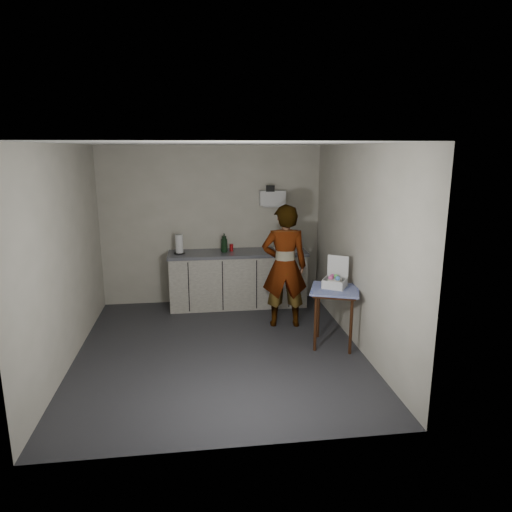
{
  "coord_description": "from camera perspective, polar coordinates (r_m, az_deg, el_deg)",
  "views": [
    {
      "loc": [
        -0.25,
        -5.48,
        2.55
      ],
      "look_at": [
        0.53,
        0.45,
        1.13
      ],
      "focal_mm": 32.0,
      "sensor_mm": 36.0,
      "label": 1
    }
  ],
  "objects": [
    {
      "name": "side_table",
      "position": [
        6.01,
        9.83,
        -4.95
      ],
      "size": [
        0.77,
        0.77,
        0.78
      ],
      "rotation": [
        0.0,
        0.0,
        -0.35
      ],
      "color": "#3A190D",
      "rests_on": "ground"
    },
    {
      "name": "ground",
      "position": [
        6.05,
        -4.56,
        -11.61
      ],
      "size": [
        4.0,
        4.0,
        0.0
      ],
      "primitive_type": "plane",
      "color": "#27262B",
      "rests_on": "ground"
    },
    {
      "name": "soap_bottle",
      "position": [
        7.34,
        -3.99,
        1.64
      ],
      "size": [
        0.12,
        0.12,
        0.3
      ],
      "primitive_type": "imported",
      "rotation": [
        0.0,
        0.0,
        0.04
      ],
      "color": "black",
      "rests_on": "kitchen_counter"
    },
    {
      "name": "wall_back",
      "position": [
        7.58,
        -5.55,
        3.81
      ],
      "size": [
        3.6,
        0.02,
        2.6
      ],
      "primitive_type": "cube",
      "color": "#B5B09E",
      "rests_on": "ground"
    },
    {
      "name": "ceiling",
      "position": [
        5.48,
        -5.07,
        13.81
      ],
      "size": [
        3.6,
        4.0,
        0.01
      ],
      "primitive_type": "cube",
      "color": "white",
      "rests_on": "wall_back"
    },
    {
      "name": "soda_can",
      "position": [
        7.43,
        -3.09,
        1.06
      ],
      "size": [
        0.06,
        0.06,
        0.11
      ],
      "primitive_type": "cylinder",
      "color": "red",
      "rests_on": "kitchen_counter"
    },
    {
      "name": "dish_rack",
      "position": [
        7.51,
        3.85,
        1.24
      ],
      "size": [
        0.42,
        0.31,
        0.29
      ],
      "color": "white",
      "rests_on": "kitchen_counter"
    },
    {
      "name": "kitchen_counter",
      "position": [
        7.51,
        -2.26,
        -3.05
      ],
      "size": [
        2.24,
        0.62,
        0.91
      ],
      "color": "black",
      "rests_on": "ground"
    },
    {
      "name": "wall_left",
      "position": [
        5.83,
        -22.67,
        -0.05
      ],
      "size": [
        0.02,
        4.0,
        2.6
      ],
      "primitive_type": "cube",
      "color": "#B5B09E",
      "rests_on": "ground"
    },
    {
      "name": "standing_man",
      "position": [
        6.55,
        3.58,
        -1.28
      ],
      "size": [
        0.69,
        0.49,
        1.79
      ],
      "primitive_type": "imported",
      "rotation": [
        0.0,
        0.0,
        3.04
      ],
      "color": "#B2A593",
      "rests_on": "ground"
    },
    {
      "name": "wall_right",
      "position": [
        5.98,
        12.6,
        0.98
      ],
      "size": [
        0.02,
        4.0,
        2.6
      ],
      "primitive_type": "cube",
      "color": "#B5B09E",
      "rests_on": "ground"
    },
    {
      "name": "bakery_box",
      "position": [
        6.02,
        9.84,
        -3.02
      ],
      "size": [
        0.39,
        0.39,
        0.39
      ],
      "rotation": [
        0.0,
        0.0,
        -0.55
      ],
      "color": "white",
      "rests_on": "side_table"
    },
    {
      "name": "dark_bottle",
      "position": [
        7.43,
        -4.0,
        1.57
      ],
      "size": [
        0.07,
        0.07,
        0.25
      ],
      "primitive_type": "cylinder",
      "color": "black",
      "rests_on": "kitchen_counter"
    },
    {
      "name": "paper_towel",
      "position": [
        7.32,
        -9.57,
        1.41
      ],
      "size": [
        0.17,
        0.17,
        0.31
      ],
      "color": "black",
      "rests_on": "kitchen_counter"
    },
    {
      "name": "wall_shelf",
      "position": [
        7.54,
        2.06,
        7.25
      ],
      "size": [
        0.42,
        0.18,
        0.37
      ],
      "color": "white",
      "rests_on": "ground"
    }
  ]
}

